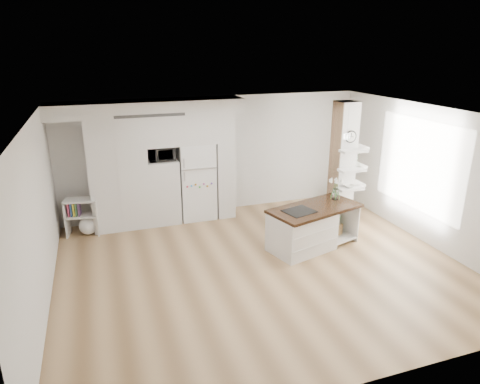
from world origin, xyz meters
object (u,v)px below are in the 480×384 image
object	(u,v)px
bookshelf	(85,219)
floor_plant_a	(336,226)
refrigerator	(196,181)
kitchen_island	(306,228)

from	to	relation	value
bookshelf	floor_plant_a	size ratio (longest dim) A/B	1.80
refrigerator	floor_plant_a	world-z (taller)	refrigerator
refrigerator	kitchen_island	distance (m)	2.83
floor_plant_a	kitchen_island	bearing A→B (deg)	-158.63
bookshelf	floor_plant_a	distance (m)	5.24
kitchen_island	bookshelf	distance (m)	4.57
refrigerator	floor_plant_a	bearing A→B (deg)	-37.83
kitchen_island	floor_plant_a	xyz separation A→B (m)	(0.87, 0.34, -0.21)
refrigerator	bookshelf	bearing A→B (deg)	-175.58
kitchen_island	floor_plant_a	world-z (taller)	kitchen_island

